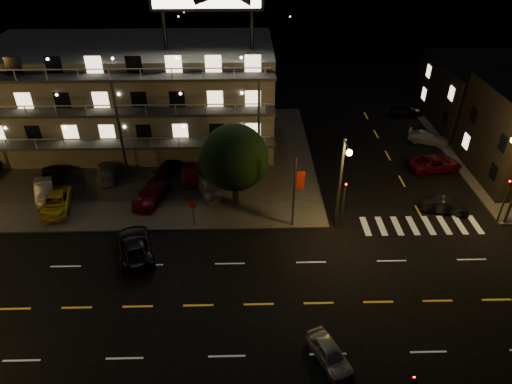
{
  "coord_description": "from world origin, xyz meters",
  "views": [
    {
      "loc": [
        1.3,
        -21.08,
        22.94
      ],
      "look_at": [
        2.03,
        8.0,
        3.65
      ],
      "focal_mm": 32.0,
      "sensor_mm": 36.0,
      "label": 1
    }
  ],
  "objects_px": {
    "tree": "(234,159)",
    "lot_car_4": "(209,189)",
    "side_car_0": "(445,206)",
    "road_car_east": "(330,353)",
    "lot_car_7": "(106,171)",
    "lot_car_2": "(56,203)",
    "road_car_west": "(134,246)"
  },
  "relations": [
    {
      "from": "tree",
      "to": "lot_car_4",
      "type": "bearing_deg",
      "value": 150.84
    },
    {
      "from": "side_car_0",
      "to": "lot_car_4",
      "type": "bearing_deg",
      "value": 96.82
    },
    {
      "from": "lot_car_4",
      "to": "road_car_east",
      "type": "height_order",
      "value": "lot_car_4"
    },
    {
      "from": "side_car_0",
      "to": "road_car_east",
      "type": "bearing_deg",
      "value": 155.0
    },
    {
      "from": "lot_car_7",
      "to": "side_car_0",
      "type": "height_order",
      "value": "lot_car_7"
    },
    {
      "from": "road_car_east",
      "to": "tree",
      "type": "bearing_deg",
      "value": 87.11
    },
    {
      "from": "tree",
      "to": "lot_car_2",
      "type": "xyz_separation_m",
      "value": [
        -15.18,
        -0.58,
        -3.67
      ]
    },
    {
      "from": "side_car_0",
      "to": "road_car_west",
      "type": "height_order",
      "value": "road_car_west"
    },
    {
      "from": "tree",
      "to": "road_car_east",
      "type": "bearing_deg",
      "value": -70.54
    },
    {
      "from": "lot_car_2",
      "to": "side_car_0",
      "type": "distance_m",
      "value": 33.01
    },
    {
      "from": "lot_car_2",
      "to": "road_car_east",
      "type": "height_order",
      "value": "lot_car_2"
    },
    {
      "from": "road_car_west",
      "to": "lot_car_4",
      "type": "bearing_deg",
      "value": -140.98
    },
    {
      "from": "lot_car_2",
      "to": "lot_car_4",
      "type": "bearing_deg",
      "value": -1.35
    },
    {
      "from": "lot_car_2",
      "to": "side_car_0",
      "type": "relative_size",
      "value": 1.26
    },
    {
      "from": "tree",
      "to": "lot_car_2",
      "type": "relative_size",
      "value": 1.52
    },
    {
      "from": "road_car_west",
      "to": "side_car_0",
      "type": "bearing_deg",
      "value": 173.65
    },
    {
      "from": "lot_car_4",
      "to": "road_car_west",
      "type": "bearing_deg",
      "value": -144.61
    },
    {
      "from": "lot_car_2",
      "to": "lot_car_7",
      "type": "bearing_deg",
      "value": 50.42
    },
    {
      "from": "road_car_east",
      "to": "road_car_west",
      "type": "distance_m",
      "value": 16.34
    },
    {
      "from": "lot_car_7",
      "to": "road_car_east",
      "type": "xyz_separation_m",
      "value": [
        17.91,
        -20.61,
        -0.17
      ]
    },
    {
      "from": "lot_car_7",
      "to": "lot_car_4",
      "type": "bearing_deg",
      "value": 148.14
    },
    {
      "from": "lot_car_2",
      "to": "lot_car_7",
      "type": "distance_m",
      "value": 5.9
    },
    {
      "from": "tree",
      "to": "lot_car_7",
      "type": "xyz_separation_m",
      "value": [
        -12.23,
        4.53,
        -3.71
      ]
    },
    {
      "from": "lot_car_4",
      "to": "side_car_0",
      "type": "height_order",
      "value": "lot_car_4"
    },
    {
      "from": "lot_car_7",
      "to": "side_car_0",
      "type": "xyz_separation_m",
      "value": [
        30.05,
        -6.11,
        -0.15
      ]
    },
    {
      "from": "lot_car_7",
      "to": "tree",
      "type": "bearing_deg",
      "value": 145.91
    },
    {
      "from": "lot_car_7",
      "to": "road_car_east",
      "type": "height_order",
      "value": "lot_car_7"
    },
    {
      "from": "side_car_0",
      "to": "road_car_west",
      "type": "bearing_deg",
      "value": 115.65
    },
    {
      "from": "lot_car_2",
      "to": "road_car_east",
      "type": "relative_size",
      "value": 1.33
    },
    {
      "from": "lot_car_4",
      "to": "lot_car_7",
      "type": "xyz_separation_m",
      "value": [
        -9.92,
        3.24,
        -0.01
      ]
    },
    {
      "from": "tree",
      "to": "side_car_0",
      "type": "bearing_deg",
      "value": -5.06
    },
    {
      "from": "side_car_0",
      "to": "road_car_east",
      "type": "height_order",
      "value": "side_car_0"
    }
  ]
}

